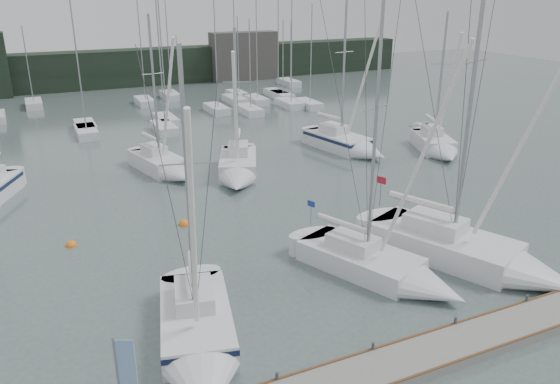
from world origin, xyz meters
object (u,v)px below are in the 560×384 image
Objects in this scene: sailboat_mid_d at (350,145)px; sailboat_mid_c at (238,171)px; sailboat_mid_b at (167,167)px; sailboat_mid_e at (438,147)px; sailboat_near_left at (199,344)px; buoy_c at (71,246)px; sailboat_near_center at (393,272)px; sailboat_near_right at (485,258)px; dock_banner at (125,384)px; buoy_a at (184,225)px.

sailboat_mid_c is at bearing -179.37° from sailboat_mid_d.
sailboat_mid_b reaches higher than sailboat_mid_e.
sailboat_mid_d is 1.13× the size of sailboat_mid_e.
sailboat_mid_c is (8.69, 18.68, 0.06)m from sailboat_near_left.
sailboat_mid_d is 23.47× the size of buoy_c.
sailboat_mid_b is at bearing 83.20° from sailboat_near_center.
sailboat_mid_b is 1.07× the size of sailboat_mid_c.
sailboat_mid_c is at bearing 78.20° from sailboat_near_left.
sailboat_mid_e is at bearing 32.78° from sailboat_near_right.
sailboat_mid_b is at bearing 166.97° from sailboat_mid_c.
buoy_c is at bearing -142.31° from sailboat_mid_b.
sailboat_mid_b reaches higher than sailboat_mid_c.
buoy_c is at bearing 119.36° from sailboat_near_left.
sailboat_mid_d reaches higher than sailboat_mid_b.
sailboat_mid_e is at bearing 21.64° from sailboat_near_center.
sailboat_near_left is at bearing 74.26° from dock_banner.
sailboat_mid_c is 8.68m from buoy_a.
sailboat_mid_b is (-10.77, 21.28, -0.05)m from sailboat_near_right.
sailboat_near_center reaches higher than sailboat_near_left.
buoy_a is (2.84, 12.29, -0.56)m from sailboat_near_left.
sailboat_near_center is 1.14× the size of sailboat_mid_b.
sailboat_near_left is 10.19m from sailboat_near_center.
sailboat_near_right is at bearing -43.94° from buoy_a.
sailboat_mid_c is 11.35m from sailboat_mid_d.
buoy_a is at bearing 112.63° from sailboat_near_right.
sailboat_mid_d is 3.57× the size of dock_banner.
sailboat_near_center reaches higher than dock_banner.
dock_banner is (-18.17, -4.35, 2.06)m from sailboat_near_right.
sailboat_near_right is 4.42× the size of dock_banner.
sailboat_mid_c is 0.83× the size of sailboat_mid_d.
buoy_c is (-6.38, -0.12, 0.00)m from buoy_a.
sailboat_near_left is 14.98m from sailboat_near_right.
sailboat_mid_d reaches higher than sailboat_mid_c.
sailboat_mid_c is at bearing 28.01° from buoy_c.
sailboat_near_right is 20.39m from sailboat_mid_e.
sailboat_near_left is at bearing -124.87° from sailboat_mid_e.
sailboat_near_center reaches higher than sailboat_mid_d.
sailboat_mid_e is 24.05m from buoy_a.
sailboat_mid_c is 2.97× the size of dock_banner.
sailboat_mid_b is 3.18× the size of dock_banner.
sailboat_near_right is at bearing -33.97° from sailboat_near_center.
sailboat_near_center is 17.17m from sailboat_mid_c.
sailboat_mid_d is (9.71, 19.53, 0.15)m from sailboat_near_center.
sailboat_near_right reaches higher than sailboat_mid_b.
sailboat_near_center is 3.63× the size of dock_banner.
dock_banner is at bearing -117.39° from sailboat_near_left.
buoy_c is at bearing -170.72° from sailboat_mid_d.
sailboat_near_right is 1.24× the size of sailboat_mid_d.
sailboat_mid_e is at bearing 46.87° from sailboat_near_left.
sailboat_mid_d is at bearing 27.44° from buoy_a.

